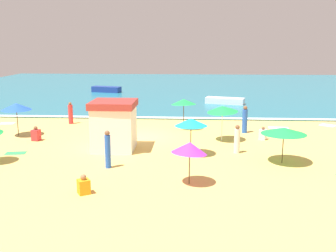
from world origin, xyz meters
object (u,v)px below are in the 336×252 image
Objects in this scene: lifeguard_cabana at (114,125)px; beach_umbrella_7 at (222,109)px; beachgoer_5 at (245,120)px; beachgoer_9 at (263,134)px; beach_umbrella_5 at (284,131)px; beachgoer_6 at (237,140)px; beach_umbrella_2 at (16,107)px; beachgoer_1 at (71,114)px; beach_umbrella_3 at (191,122)px; beachgoer_2 at (84,186)px; small_boat_1 at (225,101)px; beachgoer_7 at (36,134)px; beachgoer_3 at (108,150)px; beach_umbrella_8 at (190,148)px; small_boat_0 at (106,89)px; beach_umbrella_6 at (184,102)px.

lifeguard_cabana is 6.79m from beach_umbrella_7.
beachgoer_5 is 2.15m from beachgoer_9.
beachgoer_6 is (-2.13, 1.71, -0.92)m from beach_umbrella_5.
beachgoer_1 is at bearing 60.87° from beach_umbrella_2.
beach_umbrella_3 reaches higher than beachgoer_1.
lifeguard_cabana is at bearing -159.61° from beach_umbrella_7.
beachgoer_2 is (4.81, -13.87, -0.43)m from beachgoer_1.
beachgoer_7 is at bearing -130.48° from small_boat_1.
beachgoer_3 is 7.70m from beachgoer_7.
beach_umbrella_5 is 1.43× the size of beachgoer_1.
beach_umbrella_8 reaches higher than beachgoer_6.
beach_umbrella_5 is 15.01m from beachgoer_7.
beachgoer_7 is at bearing 162.24° from lifeguard_cabana.
beachgoer_5 is at bearing 30.35° from lifeguard_cabana.
beachgoer_9 is at bearing -56.44° from small_boat_0.
beachgoer_7 is 1.11× the size of beachgoer_9.
small_boat_0 is at bearing 111.54° from beach_umbrella_3.
beach_umbrella_6 is 1.46× the size of beachgoer_6.
beachgoer_5 is at bearing -12.91° from beach_umbrella_6.
beachgoer_2 is 0.44× the size of beachgoer_3.
beachgoer_5 is at bearing 78.04° from beachgoer_6.
beach_umbrella_2 is at bearing 177.68° from beach_umbrella_7.
beachgoer_6 is (-1.08, -5.08, -0.13)m from beachgoer_5.
lifeguard_cabana is 6.98m from beach_umbrella_8.
beach_umbrella_5 reaches higher than small_boat_1.
beachgoer_5 is at bearing 12.66° from beachgoer_7.
beachgoer_3 is 2.24× the size of beachgoer_9.
beachgoer_3 is 11.24m from beachgoer_5.
beachgoer_9 is at bearing 58.18° from beachgoer_6.
lifeguard_cabana is 18.70m from small_boat_1.
beach_umbrella_5 is (16.15, -4.98, -0.27)m from beach_umbrella_2.
beachgoer_6 is at bearing -62.67° from beach_umbrella_6.
beachgoer_2 is 0.45× the size of beachgoer_5.
beach_umbrella_3 is 7.51m from beachgoer_2.
beach_umbrella_3 is at bearing 53.79° from beachgoer_2.
beachgoer_6 is (6.64, 3.09, -0.16)m from beachgoer_3.
beach_umbrella_3 is 4.86m from beachgoer_3.
beach_umbrella_7 reaches higher than beachgoer_9.
beachgoer_5 is (8.00, 11.59, 0.55)m from beachgoer_2.
lifeguard_cabana is at bearing -149.65° from beachgoer_5.
beachgoer_5 is 5.20m from beachgoer_6.
small_boat_1 is at bearing 81.54° from beach_umbrella_8.
beach_umbrella_8 reaches higher than beachgoer_9.
beach_umbrella_5 is at bearing -14.66° from beachgoer_7.
beachgoer_6 is at bearing 24.94° from beachgoer_3.
beach_umbrella_7 is 1.22× the size of beach_umbrella_8.
lifeguard_cabana reaches higher than beach_umbrella_7.
beachgoer_3 reaches higher than beachgoer_5.
beach_umbrella_6 reaches higher than beach_umbrella_3.
small_boat_0 is (1.03, 22.55, -1.52)m from beach_umbrella_2.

